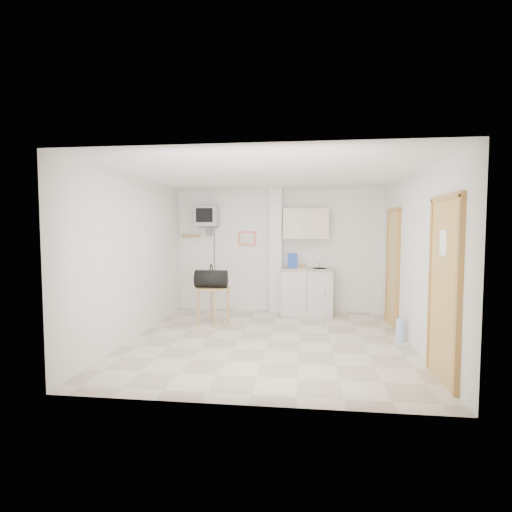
# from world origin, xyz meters

# --- Properties ---
(ground) EXTENTS (4.50, 4.50, 0.00)m
(ground) POSITION_xyz_m (0.00, 0.00, 0.00)
(ground) COLOR beige
(ground) RESTS_ON ground
(room_envelope) EXTENTS (4.24, 4.54, 2.55)m
(room_envelope) POSITION_xyz_m (0.24, 0.09, 1.54)
(room_envelope) COLOR white
(room_envelope) RESTS_ON ground
(kitchenette) EXTENTS (1.03, 0.58, 2.10)m
(kitchenette) POSITION_xyz_m (0.57, 2.00, 0.80)
(kitchenette) COLOR silver
(kitchenette) RESTS_ON ground
(crt_television) EXTENTS (0.44, 0.45, 2.15)m
(crt_television) POSITION_xyz_m (-1.45, 2.02, 1.94)
(crt_television) COLOR slate
(crt_television) RESTS_ON ground
(round_table) EXTENTS (0.61, 0.61, 0.67)m
(round_table) POSITION_xyz_m (-1.07, 0.92, 0.57)
(round_table) COLOR tan
(round_table) RESTS_ON ground
(duffel_bag) EXTENTS (0.57, 0.33, 0.42)m
(duffel_bag) POSITION_xyz_m (-1.10, 0.88, 0.82)
(duffel_bag) COLOR black
(duffel_bag) RESTS_ON round_table
(water_bottle) EXTENTS (0.13, 0.13, 0.38)m
(water_bottle) POSITION_xyz_m (1.98, 0.22, 0.17)
(water_bottle) COLOR #A4C4E3
(water_bottle) RESTS_ON ground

